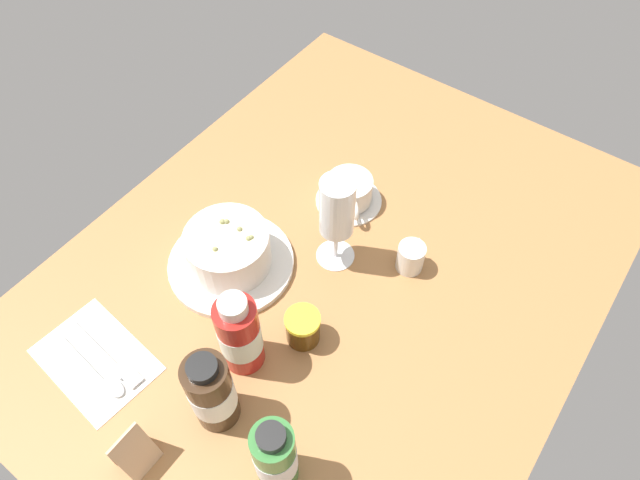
# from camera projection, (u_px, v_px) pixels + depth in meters

# --- Properties ---
(ground_plane) EXTENTS (1.10, 0.84, 0.03)m
(ground_plane) POSITION_uv_depth(u_px,v_px,m) (335.00, 270.00, 1.02)
(ground_plane) COLOR #9E6B3D
(porridge_bowl) EXTENTS (0.22, 0.22, 0.09)m
(porridge_bowl) POSITION_uv_depth(u_px,v_px,m) (229.00, 252.00, 0.97)
(porridge_bowl) COLOR silver
(porridge_bowl) RESTS_ON ground_plane
(cutlery_setting) EXTENTS (0.15, 0.20, 0.01)m
(cutlery_setting) POSITION_uv_depth(u_px,v_px,m) (97.00, 361.00, 0.90)
(cutlery_setting) COLOR silver
(cutlery_setting) RESTS_ON ground_plane
(coffee_cup) EXTENTS (0.13, 0.13, 0.06)m
(coffee_cup) POSITION_uv_depth(u_px,v_px,m) (349.00, 192.00, 1.07)
(coffee_cup) COLOR silver
(coffee_cup) RESTS_ON ground_plane
(creamer_jug) EXTENTS (0.06, 0.05, 0.06)m
(creamer_jug) POSITION_uv_depth(u_px,v_px,m) (411.00, 257.00, 0.98)
(creamer_jug) COLOR silver
(creamer_jug) RESTS_ON ground_plane
(wine_glass) EXTENTS (0.07, 0.07, 0.19)m
(wine_glass) POSITION_uv_depth(u_px,v_px,m) (337.00, 211.00, 0.92)
(wine_glass) COLOR white
(wine_glass) RESTS_ON ground_plane
(jam_jar) EXTENTS (0.06, 0.06, 0.06)m
(jam_jar) POSITION_uv_depth(u_px,v_px,m) (303.00, 328.00, 0.90)
(jam_jar) COLOR #4B2E0A
(jam_jar) RESTS_ON ground_plane
(sauce_bottle_red) EXTENTS (0.06, 0.06, 0.17)m
(sauce_bottle_red) POSITION_uv_depth(u_px,v_px,m) (240.00, 334.00, 0.84)
(sauce_bottle_red) COLOR #B21E19
(sauce_bottle_red) RESTS_ON ground_plane
(sauce_bottle_green) EXTENTS (0.06, 0.06, 0.16)m
(sauce_bottle_green) POSITION_uv_depth(u_px,v_px,m) (275.00, 457.00, 0.74)
(sauce_bottle_green) COLOR #337233
(sauce_bottle_green) RESTS_ON ground_plane
(sauce_bottle_brown) EXTENTS (0.06, 0.06, 0.16)m
(sauce_bottle_brown) POSITION_uv_depth(u_px,v_px,m) (212.00, 392.00, 0.79)
(sauce_bottle_brown) COLOR #382314
(sauce_bottle_brown) RESTS_ON ground_plane
(menu_card) EXTENTS (0.05, 0.05, 0.09)m
(menu_card) POSITION_uv_depth(u_px,v_px,m) (131.00, 449.00, 0.77)
(menu_card) COLOR tan
(menu_card) RESTS_ON ground_plane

